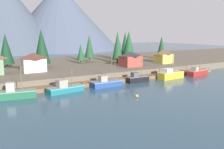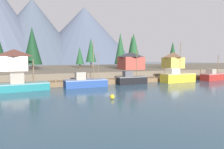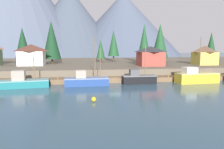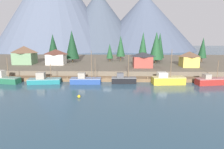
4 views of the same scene
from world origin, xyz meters
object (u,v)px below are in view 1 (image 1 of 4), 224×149
(house_white, at_px, (34,62))
(conifer_near_right, at_px, (89,46))
(fishing_boat_yellow, at_px, (170,75))
(house_red, at_px, (130,59))
(conifer_near_left, at_px, (125,44))
(conifer_mid_right, at_px, (81,52))
(fishing_boat_teal, at_px, (65,88))
(channel_buoy, at_px, (137,96))
(fishing_boat_red, at_px, (197,72))
(fishing_boat_black, at_px, (137,79))
(conifer_mid_left, at_px, (118,46))
(conifer_centre, at_px, (129,45))
(conifer_back_right, at_px, (6,49))
(conifer_back_left, at_px, (161,45))
(conifer_far_left, at_px, (42,46))
(house_yellow, at_px, (164,56))
(fishing_boat_green, at_px, (16,93))
(fishing_boat_blue, at_px, (106,83))

(house_white, relative_size, conifer_near_right, 0.65)
(fishing_boat_yellow, bearing_deg, house_red, 104.75)
(conifer_near_left, relative_size, conifer_mid_right, 1.62)
(fishing_boat_teal, distance_m, channel_buoy, 18.24)
(house_red, bearing_deg, fishing_boat_red, -41.12)
(fishing_boat_black, distance_m, conifer_mid_left, 28.45)
(fishing_boat_black, bearing_deg, conifer_centre, 60.65)
(fishing_boat_black, xyz_separation_m, conifer_mid_left, (8.70, 25.75, 8.39))
(house_white, xyz_separation_m, conifer_back_right, (-6.04, 15.32, 3.46))
(conifer_back_left, relative_size, conifer_back_right, 0.88)
(conifer_back_left, distance_m, conifer_far_left, 55.40)
(fishing_boat_black, xyz_separation_m, conifer_back_left, (34.26, 28.43, 7.56))
(conifer_mid_left, bearing_deg, house_yellow, -33.26)
(conifer_mid_right, relative_size, conifer_far_left, 0.58)
(fishing_boat_black, xyz_separation_m, fishing_boat_yellow, (12.60, -0.78, 0.20))
(fishing_boat_yellow, height_order, conifer_near_left, conifer_near_left)
(fishing_boat_green, xyz_separation_m, conifer_far_left, (13.47, 28.57, 8.75))
(fishing_boat_green, bearing_deg, conifer_mid_left, 41.15)
(fishing_boat_yellow, bearing_deg, conifer_back_left, 48.78)
(conifer_centre, relative_size, conifer_far_left, 0.95)
(conifer_back_left, bearing_deg, channel_buoy, -136.41)
(house_red, relative_size, conifer_back_right, 0.58)
(conifer_back_right, distance_m, channel_buoy, 54.56)
(fishing_boat_red, bearing_deg, conifer_near_right, 116.75)
(conifer_centre, bearing_deg, fishing_boat_yellow, -93.39)
(conifer_far_left, bearing_deg, fishing_boat_black, -52.69)
(conifer_near_left, relative_size, conifer_near_right, 1.12)
(conifer_near_left, distance_m, conifer_back_left, 17.78)
(fishing_boat_blue, relative_size, conifer_near_left, 0.76)
(fishing_boat_teal, relative_size, fishing_boat_blue, 0.99)
(house_yellow, relative_size, conifer_near_left, 0.48)
(house_yellow, relative_size, conifer_far_left, 0.45)
(house_red, height_order, conifer_mid_left, conifer_mid_left)
(fishing_boat_red, relative_size, conifer_mid_left, 0.75)
(fishing_boat_teal, distance_m, house_yellow, 50.27)
(house_red, bearing_deg, conifer_near_right, 111.98)
(house_yellow, height_order, channel_buoy, house_yellow)
(fishing_boat_black, relative_size, fishing_boat_yellow, 0.84)
(house_yellow, distance_m, conifer_far_left, 47.14)
(fishing_boat_blue, distance_m, conifer_back_right, 42.27)
(conifer_mid_right, bearing_deg, house_white, -152.29)
(fishing_boat_teal, bearing_deg, conifer_mid_left, 32.90)
(house_white, height_order, conifer_mid_right, conifer_mid_right)
(conifer_back_left, bearing_deg, conifer_centre, -172.63)
(fishing_boat_yellow, height_order, house_red, fishing_boat_yellow)
(house_red, height_order, channel_buoy, house_red)
(house_yellow, bearing_deg, conifer_near_left, 112.08)
(house_yellow, xyz_separation_m, conifer_far_left, (-45.32, 12.13, 4.56))
(fishing_boat_black, relative_size, channel_buoy, 11.81)
(house_white, distance_m, conifer_near_right, 28.89)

